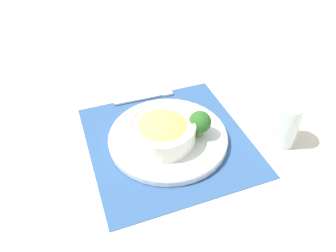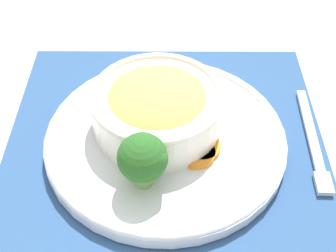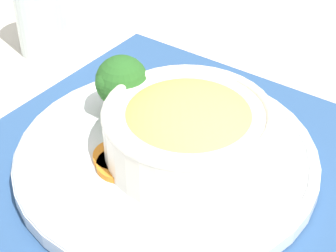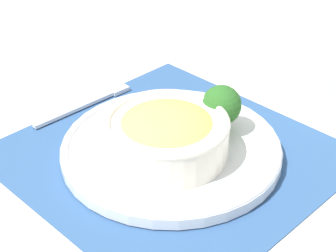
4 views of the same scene
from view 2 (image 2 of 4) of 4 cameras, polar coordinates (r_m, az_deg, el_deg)
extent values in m
plane|color=beige|center=(0.62, -0.31, -2.38)|extent=(4.00, 4.00, 0.00)
cube|color=#2D5184|center=(0.62, -0.31, -2.25)|extent=(0.45, 0.43, 0.00)
cylinder|color=silver|center=(0.62, -0.31, -1.63)|extent=(0.31, 0.31, 0.02)
torus|color=silver|center=(0.61, -0.32, -1.12)|extent=(0.31, 0.31, 0.01)
cylinder|color=silver|center=(0.61, -1.30, 1.92)|extent=(0.17, 0.17, 0.05)
torus|color=silver|center=(0.59, -1.34, 3.77)|extent=(0.17, 0.17, 0.01)
ellipsoid|color=#E0B75B|center=(0.60, -1.32, 2.83)|extent=(0.14, 0.14, 0.06)
cylinder|color=#759E51|center=(0.55, -3.01, -6.12)|extent=(0.02, 0.02, 0.02)
sphere|color=#286023|center=(0.53, -3.14, -3.88)|extent=(0.06, 0.06, 0.06)
sphere|color=#286023|center=(0.52, -1.38, -4.12)|extent=(0.03, 0.03, 0.03)
sphere|color=#286023|center=(0.53, -4.74, -3.25)|extent=(0.02, 0.02, 0.02)
cylinder|color=orange|center=(0.59, 3.39, -3.31)|extent=(0.05, 0.05, 0.01)
cylinder|color=orange|center=(0.59, 4.08, -2.50)|extent=(0.05, 0.05, 0.01)
cube|color=silver|center=(0.65, 17.16, -1.39)|extent=(0.03, 0.18, 0.01)
cube|color=silver|center=(0.61, 18.43, -6.68)|extent=(0.02, 0.03, 0.01)
camera|label=1|loc=(0.88, -59.97, 39.33)|focal=35.00mm
camera|label=3|loc=(0.77, 34.33, 34.37)|focal=60.00mm
camera|label=4|loc=(1.00, -36.95, 39.95)|focal=60.00mm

